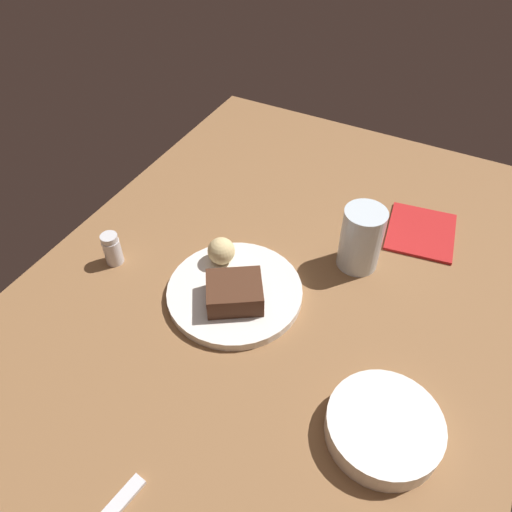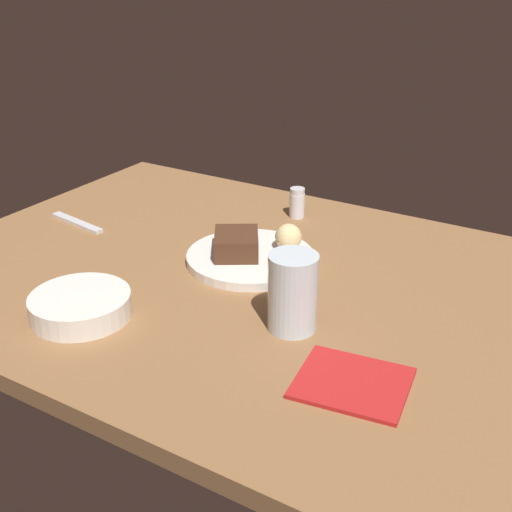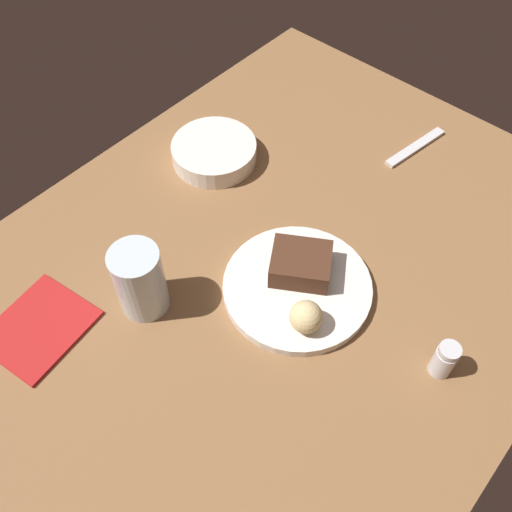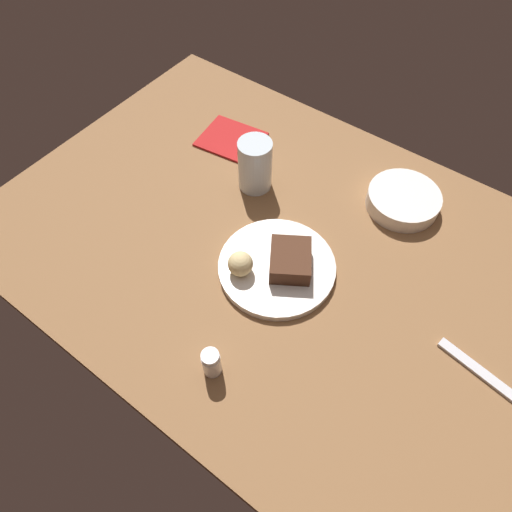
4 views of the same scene
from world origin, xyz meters
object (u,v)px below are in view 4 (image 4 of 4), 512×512
object	(u,v)px
bread_roll	(240,264)
side_bowl	(403,200)
chocolate_cake_slice	(290,260)
water_glass	(255,165)
dessert_plate	(277,267)
folded_napkin	(231,139)
dessert_spoon	(477,370)
salt_shaker	(211,363)

from	to	relation	value
bread_roll	side_bowl	size ratio (longest dim) A/B	0.31
chocolate_cake_slice	water_glass	size ratio (longest dim) A/B	0.75
dessert_plate	bread_roll	size ratio (longest dim) A/B	4.73
chocolate_cake_slice	dessert_plate	bearing A→B (deg)	-149.72
water_glass	folded_napkin	distance (cm)	17.18
folded_napkin	side_bowl	bearing A→B (deg)	7.20
dessert_plate	water_glass	size ratio (longest dim) A/B	1.92
chocolate_cake_slice	dessert_spoon	bearing A→B (deg)	3.23
dessert_plate	salt_shaker	distance (cm)	24.09
bread_roll	dessert_spoon	size ratio (longest dim) A/B	0.33
dessert_plate	dessert_spoon	size ratio (longest dim) A/B	1.56
bread_roll	chocolate_cake_slice	bearing A→B (deg)	43.26
folded_napkin	bread_roll	bearing A→B (deg)	-48.97
dessert_plate	side_bowl	distance (cm)	32.68
water_glass	folded_napkin	world-z (taller)	water_glass
dessert_plate	water_glass	bearing A→B (deg)	137.09
salt_shaker	folded_napkin	xyz separation A→B (cm)	(-34.07, 48.45, -2.85)
chocolate_cake_slice	bread_roll	xyz separation A→B (cm)	(-7.08, -6.66, 0.46)
water_glass	folded_napkin	xyz separation A→B (cm)	(-13.74, 8.55, -5.78)
dessert_plate	folded_napkin	bearing A→B (deg)	141.55
salt_shaker	dessert_spoon	size ratio (longest dim) A/B	0.43
salt_shaker	dessert_plate	bearing A→B (deg)	97.22
side_bowl	folded_napkin	xyz separation A→B (cm)	(-43.60, -5.50, -1.54)
side_bowl	dessert_spoon	world-z (taller)	side_bowl
water_glass	chocolate_cake_slice	bearing A→B (deg)	-37.27
chocolate_cake_slice	dessert_spoon	distance (cm)	38.19
bread_roll	salt_shaker	size ratio (longest dim) A/B	0.77
dessert_plate	salt_shaker	bearing A→B (deg)	-82.78
salt_shaker	water_glass	xyz separation A→B (cm)	(-20.34, 39.89, 2.94)
water_glass	dessert_spoon	xyz separation A→B (cm)	(57.49, -12.69, -5.73)
salt_shaker	dessert_spoon	world-z (taller)	salt_shaker
bread_roll	folded_napkin	xyz separation A→B (cm)	(-26.15, 30.05, -3.78)
chocolate_cake_slice	bread_roll	distance (cm)	9.74
salt_shaker	water_glass	size ratio (longest dim) A/B	0.53
dessert_spoon	chocolate_cake_slice	bearing A→B (deg)	-167.75
bread_roll	dessert_spoon	xyz separation A→B (cm)	(45.07, 8.81, -3.73)
dessert_plate	chocolate_cake_slice	world-z (taller)	chocolate_cake_slice
bread_roll	side_bowl	xyz separation A→B (cm)	(17.45, 35.56, -2.25)
chocolate_cake_slice	folded_napkin	size ratio (longest dim) A/B	0.63
salt_shaker	side_bowl	distance (cm)	54.80
dessert_plate	chocolate_cake_slice	xyz separation A→B (cm)	(2.17, 1.27, 2.82)
side_bowl	dessert_spoon	size ratio (longest dim) A/B	1.05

